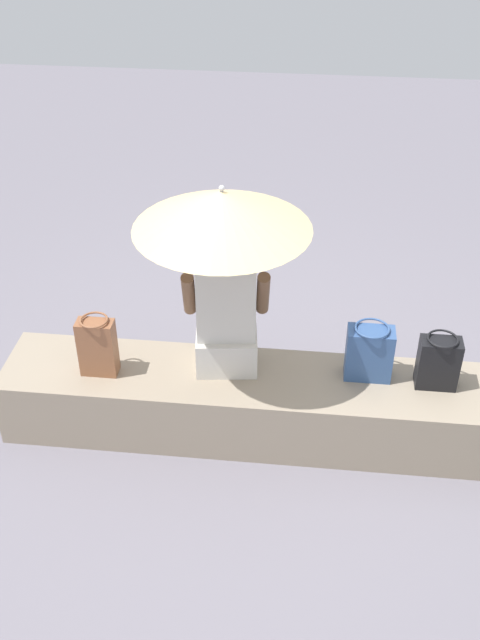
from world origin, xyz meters
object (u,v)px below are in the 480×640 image
(parasol, at_px, (222,210))
(shoulder_bag_spare, at_px, (97,347))
(handbag_black, at_px, (369,353))
(tote_bag_canvas, at_px, (438,362))
(person_seated, at_px, (226,309))

(parasol, distance_m, shoulder_bag_spare, 1.09)
(shoulder_bag_spare, bearing_deg, handbag_black, 5.00)
(tote_bag_canvas, bearing_deg, shoulder_bag_spare, -177.18)
(person_seated, bearing_deg, shoulder_bag_spare, -168.28)
(tote_bag_canvas, xyz_separation_m, shoulder_bag_spare, (-1.87, -0.09, 0.02))
(parasol, xyz_separation_m, shoulder_bag_spare, (-0.70, -0.09, -0.83))
(handbag_black, relative_size, tote_bag_canvas, 1.03)
(parasol, relative_size, tote_bag_canvas, 3.54)
(tote_bag_canvas, height_order, shoulder_bag_spare, shoulder_bag_spare)
(person_seated, xyz_separation_m, tote_bag_canvas, (1.17, -0.05, -0.23))
(shoulder_bag_spare, bearing_deg, tote_bag_canvas, 2.82)
(person_seated, distance_m, tote_bag_canvas, 1.19)
(person_seated, relative_size, shoulder_bag_spare, 2.47)
(shoulder_bag_spare, bearing_deg, person_seated, 11.72)
(handbag_black, height_order, tote_bag_canvas, handbag_black)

